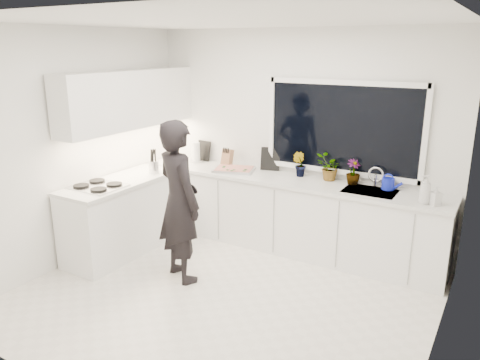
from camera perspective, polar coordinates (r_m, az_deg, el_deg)
The scene contains 25 objects.
floor at distance 4.97m, azimuth -2.18°, elevation -14.14°, with size 4.00×3.50×0.02m, color beige.
wall_back at distance 5.95m, azimuth 6.91°, elevation 4.96°, with size 4.00×0.02×2.70m, color white.
wall_left at distance 5.76m, azimuth -19.45°, elevation 3.76°, with size 0.02×3.50×2.70m, color white.
wall_right at distance 3.79m, azimuth 24.15°, elevation -2.90°, with size 0.02×3.50×2.70m, color white.
ceiling at distance 4.29m, azimuth -2.58°, elevation 19.02°, with size 4.00×3.50×0.02m, color white.
window at distance 5.67m, azimuth 12.40°, elevation 6.20°, with size 1.80×0.02×1.00m, color black.
base_cabinets_back at distance 5.93m, azimuth 5.39°, elevation -4.20°, with size 3.92×0.58×0.88m, color white.
base_cabinets_left at distance 5.99m, azimuth -13.98°, elevation -4.41°, with size 0.58×1.60×0.88m, color white.
countertop_back at distance 5.77m, azimuth 5.47°, elevation 0.05°, with size 3.94×0.62×0.04m, color silver.
countertop_left at distance 5.84m, azimuth -14.28°, elevation -0.19°, with size 0.62×1.60×0.04m, color silver.
upper_cabinets at distance 5.99m, azimuth -13.38°, elevation 9.55°, with size 0.34×2.10×0.70m, color white.
sink at distance 5.45m, azimuth 15.53°, elevation -1.78°, with size 0.58×0.42×0.14m, color silver.
faucet at distance 5.59m, azimuth 16.20°, elevation 0.33°, with size 0.03×0.03×0.22m, color silver.
stovetop at distance 5.62m, azimuth -16.94°, elevation -0.68°, with size 0.56×0.48×0.03m, color black.
person at distance 5.04m, azimuth -7.43°, elevation -2.65°, with size 0.64×0.42×1.77m, color black.
pizza_tray at distance 6.07m, azimuth -0.72°, elevation 1.28°, with size 0.51×0.38×0.03m, color silver.
pizza at distance 6.07m, azimuth -0.72°, elevation 1.44°, with size 0.46×0.33×0.01m, color red.
watering_can at distance 5.54m, azimuth 17.59°, elevation -0.44°, with size 0.14×0.14×0.13m, color #1422C3.
paper_towel_roll at distance 6.53m, azimuth -5.40°, elevation 3.31°, with size 0.11×0.11×0.26m, color white.
knife_block at distance 6.30m, azimuth -1.56°, elevation 2.71°, with size 0.13×0.10×0.22m, color #986546.
utensil_crock at distance 6.05m, azimuth -10.46°, elevation 1.57°, with size 0.13×0.13×0.16m, color silver.
picture_frame_large at distance 6.62m, azimuth -4.43°, elevation 3.59°, with size 0.22×0.02×0.28m, color black.
picture_frame_small at distance 6.09m, azimuth 3.72°, elevation 2.59°, with size 0.25×0.02×0.30m, color black.
herb_plants at distance 5.70m, azimuth 10.76°, elevation 1.45°, with size 0.88×0.38×0.32m.
soap_bottles at distance 5.14m, azimuth 22.00°, elevation -1.30°, with size 0.25×0.16×0.30m.
Camera 1 is at (2.34, -3.59, 2.49)m, focal length 35.00 mm.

